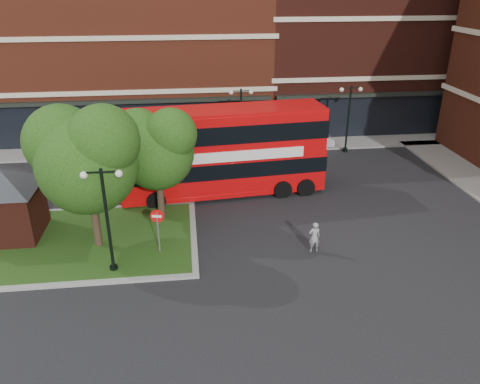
{
  "coord_description": "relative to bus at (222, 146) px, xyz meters",
  "views": [
    {
      "loc": [
        -1.95,
        -18.02,
        12.06
      ],
      "look_at": [
        0.65,
        3.77,
        2.0
      ],
      "focal_mm": 35.0,
      "sensor_mm": 36.0,
      "label": 1
    }
  ],
  "objects": [
    {
      "name": "terrace_far_right",
      "position": [
        13.89,
        15.88,
        4.96
      ],
      "size": [
        18.0,
        12.0,
        16.0
      ],
      "primitive_type": "cube",
      "color": "#471911",
      "rests_on": "ground"
    },
    {
      "name": "car_silver",
      "position": [
        -3.33,
        7.88,
        -2.35
      ],
      "size": [
        4.14,
        1.9,
        1.38
      ],
      "primitive_type": "imported",
      "rotation": [
        0.0,
        0.0,
        1.64
      ],
      "color": "silver",
      "rests_on": "ground"
    },
    {
      "name": "car_white",
      "position": [
        7.23,
        7.88,
        -2.35
      ],
      "size": [
        4.24,
        1.68,
        1.37
      ],
      "primitive_type": "imported",
      "rotation": [
        0.0,
        0.0,
        1.52
      ],
      "color": "silver",
      "rests_on": "ground"
    },
    {
      "name": "tree_island_west",
      "position": [
        -6.71,
        -5.54,
        1.76
      ],
      "size": [
        5.4,
        4.71,
        7.21
      ],
      "color": "#2D2116",
      "rests_on": "ground"
    },
    {
      "name": "bus",
      "position": [
        0.0,
        0.0,
        0.0
      ],
      "size": [
        12.32,
        3.87,
        4.63
      ],
      "rotation": [
        0.0,
        0.0,
        0.09
      ],
      "color": "#BE0709",
      "rests_on": "ground"
    },
    {
      "name": "terrace_far_left",
      "position": [
        -8.11,
        15.88,
        3.96
      ],
      "size": [
        26.0,
        12.0,
        14.0
      ],
      "primitive_type": "cube",
      "color": "maroon",
      "rests_on": "ground"
    },
    {
      "name": "woman",
      "position": [
        3.77,
        -7.27,
        -2.25
      ],
      "size": [
        0.59,
        0.4,
        1.57
      ],
      "primitive_type": "imported",
      "rotation": [
        0.0,
        0.0,
        3.19
      ],
      "color": "gray",
      "rests_on": "ground"
    },
    {
      "name": "tree_island_east",
      "position": [
        -3.69,
        -3.06,
        1.21
      ],
      "size": [
        4.46,
        3.9,
        6.29
      ],
      "color": "#2D2116",
      "rests_on": "ground"
    },
    {
      "name": "lamp_far_right",
      "position": [
        9.89,
        6.38,
        -0.21
      ],
      "size": [
        1.72,
        0.36,
        5.0
      ],
      "color": "black",
      "rests_on": "ground"
    },
    {
      "name": "traffic_island",
      "position": [
        -8.11,
        -5.12,
        -2.97
      ],
      "size": [
        12.6,
        7.6,
        0.15
      ],
      "color": "gray",
      "rests_on": "ground"
    },
    {
      "name": "lamp_far_left",
      "position": [
        1.89,
        6.38,
        -0.21
      ],
      "size": [
        1.72,
        0.36,
        5.0
      ],
      "color": "black",
      "rests_on": "ground"
    },
    {
      "name": "ground",
      "position": [
        -0.11,
        -8.12,
        -3.04
      ],
      "size": [
        120.0,
        120.0,
        0.0
      ],
      "primitive_type": "plane",
      "color": "black",
      "rests_on": "ground"
    },
    {
      "name": "lamp_island",
      "position": [
        -5.61,
        -7.92,
        -0.21
      ],
      "size": [
        1.72,
        0.36,
        5.0
      ],
      "color": "black",
      "rests_on": "ground"
    },
    {
      "name": "kiosk",
      "position": [
        -11.11,
        -4.12,
        -0.72
      ],
      "size": [
        6.51,
        6.51,
        3.6
      ],
      "color": "#471911",
      "rests_on": "traffic_island"
    },
    {
      "name": "no_entry_sign",
      "position": [
        -3.61,
        -6.62,
        -1.36
      ],
      "size": [
        0.65,
        0.19,
        2.36
      ],
      "rotation": [
        0.0,
        0.0,
        -0.22
      ],
      "color": "slate",
      "rests_on": "ground"
    },
    {
      "name": "pavement_far",
      "position": [
        -0.11,
        8.38,
        -2.98
      ],
      "size": [
        44.0,
        3.0,
        0.12
      ],
      "primitive_type": "cube",
      "color": "slate",
      "rests_on": "ground"
    }
  ]
}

